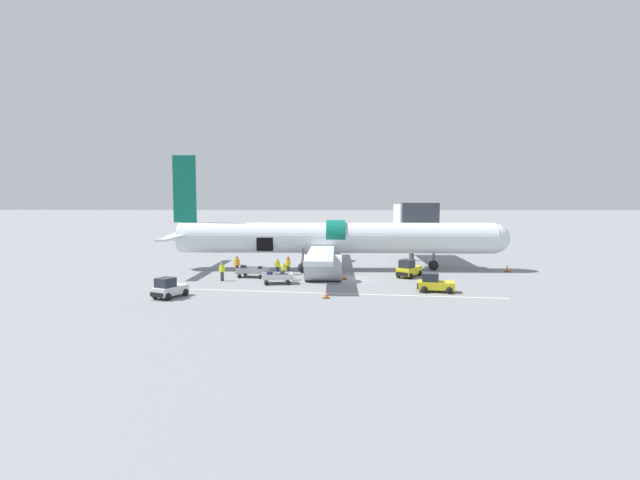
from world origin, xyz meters
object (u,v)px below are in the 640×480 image
Objects in this scene: baggage_tug_lead at (169,289)px; baggage_cart_loading at (253,272)px; ground_crew_loader_a at (284,270)px; ground_crew_loader_b at (277,266)px; ground_crew_driver at (237,264)px; airplane at (331,239)px; baggage_tug_rear at (408,269)px; ground_crew_helper at (288,265)px; baggage_cart_queued at (278,278)px; ground_crew_supervisor at (222,271)px; baggage_tug_mid at (435,284)px.

baggage_tug_lead reaches higher than baggage_cart_loading.
ground_crew_loader_b reaches higher than ground_crew_loader_a.
ground_crew_loader_a is 5.64m from ground_crew_driver.
airplane is 10.74× the size of baggage_tug_rear.
ground_crew_loader_a is at bearing -174.96° from baggage_tug_rear.
ground_crew_helper is at bearing -3.13° from ground_crew_driver.
airplane reaches higher than baggage_cart_loading.
ground_crew_driver is at bearing 130.99° from baggage_cart_queued.
baggage_cart_queued is 7.33m from ground_crew_driver.
ground_crew_helper reaches higher than baggage_cart_queued.
ground_crew_driver is 0.98× the size of ground_crew_helper.
ground_crew_loader_a reaches higher than baggage_cart_queued.
ground_crew_helper reaches higher than baggage_cart_loading.
baggage_tug_rear is (19.72, 10.56, 0.06)m from baggage_tug_lead.
ground_crew_driver is 1.05× the size of ground_crew_supervisor.
baggage_tug_mid reaches higher than baggage_cart_queued.
ground_crew_loader_b is (-5.26, -3.49, -2.38)m from airplane.
airplane is at bearing 37.30° from ground_crew_supervisor.
ground_crew_helper is (5.19, -0.28, 0.01)m from ground_crew_driver.
baggage_tug_rear is 17.00m from ground_crew_driver.
baggage_tug_mid is 1.77× the size of ground_crew_driver.
baggage_cart_queued is at bearing -117.88° from airplane.
baggage_cart_loading is 2.19× the size of ground_crew_helper.
ground_crew_loader_a is 0.92× the size of ground_crew_supervisor.
baggage_tug_rear reaches higher than baggage_tug_lead.
baggage_cart_loading is 3.74m from ground_crew_helper.
ground_crew_driver reaches higher than baggage_cart_loading.
baggage_tug_lead is at bearing -124.03° from ground_crew_helper.
ground_crew_supervisor is at bearing -161.97° from ground_crew_loader_a.
ground_crew_loader_a is (-12.97, 6.45, 0.16)m from baggage_tug_mid.
ground_crew_helper is (1.07, 0.07, 0.11)m from ground_crew_loader_b.
baggage_tug_rear is at bearing 28.17° from baggage_tug_lead.
baggage_tug_rear is 0.87× the size of baggage_cart_loading.
baggage_tug_lead is 1.00× the size of baggage_tug_mid.
baggage_tug_lead is 10.05m from baggage_cart_queued.
ground_crew_supervisor reaches higher than baggage_cart_queued.
baggage_tug_rear is 2.20× the size of ground_crew_loader_a.
ground_crew_driver is at bearing 176.87° from ground_crew_helper.
airplane is at bearing 62.12° from baggage_cart_queued.
ground_crew_driver is 5.20m from ground_crew_helper.
baggage_tug_mid is 2.02× the size of ground_crew_loader_a.
baggage_tug_lead is 20.99m from baggage_tug_mid.
ground_crew_loader_b is 0.94× the size of ground_crew_supervisor.
baggage_cart_queued is at bearing 165.04° from baggage_tug_mid.
ground_crew_loader_a is 0.98× the size of ground_crew_loader_b.
ground_crew_driver is (-5.01, 2.59, 0.12)m from ground_crew_loader_a.
baggage_cart_loading is 3.07m from ground_crew_loader_a.
baggage_tug_mid is 17.41m from baggage_cart_loading.
airplane reaches higher than baggage_tug_mid.
ground_crew_loader_b is 1.07m from ground_crew_helper.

